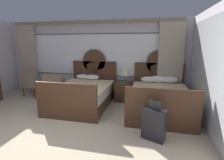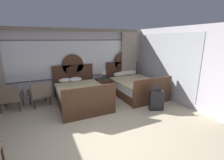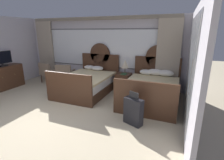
{
  "view_description": "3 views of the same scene",
  "coord_description": "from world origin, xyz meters",
  "px_view_note": "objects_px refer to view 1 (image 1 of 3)",
  "views": [
    {
      "loc": [
        2.07,
        -2.32,
        1.92
      ],
      "look_at": [
        1.1,
        1.9,
        0.97
      ],
      "focal_mm": 27.28,
      "sensor_mm": 36.0,
      "label": 1
    },
    {
      "loc": [
        -1.19,
        -2.84,
        2.28
      ],
      "look_at": [
        1.03,
        1.87,
        0.92
      ],
      "focal_mm": 25.42,
      "sensor_mm": 36.0,
      "label": 2
    },
    {
      "loc": [
        3.07,
        -2.63,
        2.14
      ],
      "look_at": [
        1.22,
        1.95,
        0.71
      ],
      "focal_mm": 27.11,
      "sensor_mm": 36.0,
      "label": 3
    }
  ],
  "objects_px": {
    "book_on_nightstand": "(124,82)",
    "armchair_by_window_left": "(54,84)",
    "bed_near_window": "(84,93)",
    "suitcase_on_floor": "(154,124)",
    "table_lamp_on_nightstand": "(125,71)",
    "armchair_by_window_centre": "(32,83)",
    "nightstand_between_beds": "(123,91)",
    "bed_near_mirror": "(159,98)"
  },
  "relations": [
    {
      "from": "bed_near_mirror",
      "to": "book_on_nightstand",
      "type": "distance_m",
      "value": 1.26
    },
    {
      "from": "armchair_by_window_left",
      "to": "table_lamp_on_nightstand",
      "type": "bearing_deg",
      "value": 5.82
    },
    {
      "from": "nightstand_between_beds",
      "to": "suitcase_on_floor",
      "type": "height_order",
      "value": "suitcase_on_floor"
    },
    {
      "from": "book_on_nightstand",
      "to": "armchair_by_window_centre",
      "type": "distance_m",
      "value": 3.37
    },
    {
      "from": "armchair_by_window_left",
      "to": "nightstand_between_beds",
      "type": "bearing_deg",
      "value": 5.13
    },
    {
      "from": "bed_near_window",
      "to": "armchair_by_window_centre",
      "type": "xyz_separation_m",
      "value": [
        -2.18,
        0.45,
        0.11
      ]
    },
    {
      "from": "bed_near_window",
      "to": "suitcase_on_floor",
      "type": "xyz_separation_m",
      "value": [
        2.12,
        -1.54,
        -0.04
      ]
    },
    {
      "from": "nightstand_between_beds",
      "to": "armchair_by_window_left",
      "type": "xyz_separation_m",
      "value": [
        -2.45,
        -0.22,
        0.16
      ]
    },
    {
      "from": "book_on_nightstand",
      "to": "armchair_by_window_left",
      "type": "xyz_separation_m",
      "value": [
        -2.49,
        -0.12,
        -0.18
      ]
    },
    {
      "from": "book_on_nightstand",
      "to": "nightstand_between_beds",
      "type": "bearing_deg",
      "value": 111.15
    },
    {
      "from": "bed_near_window",
      "to": "armchair_by_window_centre",
      "type": "bearing_deg",
      "value": 168.25
    },
    {
      "from": "bed_near_mirror",
      "to": "armchair_by_window_centre",
      "type": "relative_size",
      "value": 2.6
    },
    {
      "from": "nightstand_between_beds",
      "to": "suitcase_on_floor",
      "type": "bearing_deg",
      "value": -66.21
    },
    {
      "from": "table_lamp_on_nightstand",
      "to": "armchair_by_window_left",
      "type": "distance_m",
      "value": 2.55
    },
    {
      "from": "nightstand_between_beds",
      "to": "armchair_by_window_left",
      "type": "relative_size",
      "value": 0.74
    },
    {
      "from": "armchair_by_window_centre",
      "to": "table_lamp_on_nightstand",
      "type": "bearing_deg",
      "value": 4.35
    },
    {
      "from": "nightstand_between_beds",
      "to": "bed_near_mirror",
      "type": "bearing_deg",
      "value": -30.07
    },
    {
      "from": "armchair_by_window_centre",
      "to": "suitcase_on_floor",
      "type": "relative_size",
      "value": 1.07
    },
    {
      "from": "armchair_by_window_left",
      "to": "armchair_by_window_centre",
      "type": "bearing_deg",
      "value": -179.85
    },
    {
      "from": "nightstand_between_beds",
      "to": "book_on_nightstand",
      "type": "distance_m",
      "value": 0.36
    },
    {
      "from": "armchair_by_window_left",
      "to": "suitcase_on_floor",
      "type": "distance_m",
      "value": 3.97
    },
    {
      "from": "table_lamp_on_nightstand",
      "to": "armchair_by_window_centre",
      "type": "distance_m",
      "value": 3.41
    },
    {
      "from": "bed_near_window",
      "to": "armchair_by_window_left",
      "type": "bearing_deg",
      "value": 160.77
    },
    {
      "from": "book_on_nightstand",
      "to": "armchair_by_window_left",
      "type": "bearing_deg",
      "value": -177.35
    },
    {
      "from": "table_lamp_on_nightstand",
      "to": "armchair_by_window_left",
      "type": "height_order",
      "value": "table_lamp_on_nightstand"
    },
    {
      "from": "bed_near_mirror",
      "to": "table_lamp_on_nightstand",
      "type": "height_order",
      "value": "bed_near_mirror"
    },
    {
      "from": "book_on_nightstand",
      "to": "suitcase_on_floor",
      "type": "height_order",
      "value": "suitcase_on_floor"
    },
    {
      "from": "book_on_nightstand",
      "to": "armchair_by_window_left",
      "type": "relative_size",
      "value": 0.3
    },
    {
      "from": "bed_near_window",
      "to": "table_lamp_on_nightstand",
      "type": "height_order",
      "value": "bed_near_window"
    },
    {
      "from": "bed_near_mirror",
      "to": "suitcase_on_floor",
      "type": "xyz_separation_m",
      "value": [
        -0.16,
        -1.56,
        -0.05
      ]
    },
    {
      "from": "armchair_by_window_centre",
      "to": "bed_near_mirror",
      "type": "bearing_deg",
      "value": -5.6
    },
    {
      "from": "armchair_by_window_left",
      "to": "bed_near_mirror",
      "type": "bearing_deg",
      "value": -6.99
    },
    {
      "from": "suitcase_on_floor",
      "to": "armchair_by_window_left",
      "type": "bearing_deg",
      "value": 149.71
    },
    {
      "from": "nightstand_between_beds",
      "to": "book_on_nightstand",
      "type": "relative_size",
      "value": 2.48
    },
    {
      "from": "bed_near_mirror",
      "to": "book_on_nightstand",
      "type": "relative_size",
      "value": 8.69
    },
    {
      "from": "nightstand_between_beds",
      "to": "book_on_nightstand",
      "type": "xyz_separation_m",
      "value": [
        0.04,
        -0.1,
        0.34
      ]
    },
    {
      "from": "bed_near_mirror",
      "to": "suitcase_on_floor",
      "type": "height_order",
      "value": "bed_near_mirror"
    },
    {
      "from": "suitcase_on_floor",
      "to": "bed_near_window",
      "type": "bearing_deg",
      "value": 143.9
    },
    {
      "from": "suitcase_on_floor",
      "to": "armchair_by_window_centre",
      "type": "bearing_deg",
      "value": 155.08
    },
    {
      "from": "nightstand_between_beds",
      "to": "bed_near_window",
      "type": "bearing_deg",
      "value": -149.34
    },
    {
      "from": "book_on_nightstand",
      "to": "bed_near_window",
      "type": "bearing_deg",
      "value": -154.17
    },
    {
      "from": "table_lamp_on_nightstand",
      "to": "book_on_nightstand",
      "type": "height_order",
      "value": "table_lamp_on_nightstand"
    }
  ]
}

